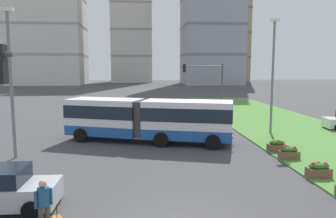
% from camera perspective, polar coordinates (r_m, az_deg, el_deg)
% --- Properties ---
extents(articulated_bus, '(11.96, 6.03, 3.00)m').
position_cam_1_polar(articulated_bus, '(23.04, -3.52, -1.74)').
color(articulated_bus, white).
rests_on(articulated_bus, ground).
extents(car_navy_sedan, '(4.48, 2.19, 1.58)m').
position_cam_1_polar(car_navy_sedan, '(34.36, -12.78, -0.46)').
color(car_navy_sedan, '#19234C').
rests_on(car_navy_sedan, ground).
extents(pedestrian_crossing, '(0.49, 0.38, 1.74)m').
position_cam_1_polar(pedestrian_crossing, '(11.45, -20.86, -14.97)').
color(pedestrian_crossing, '#4C4238').
rests_on(pedestrian_crossing, ground).
extents(flower_planter_1, '(1.10, 0.56, 0.74)m').
position_cam_1_polar(flower_planter_1, '(17.31, 24.78, -9.59)').
color(flower_planter_1, brown).
rests_on(flower_planter_1, grass_median).
extents(flower_planter_2, '(1.10, 0.56, 0.74)m').
position_cam_1_polar(flower_planter_2, '(20.02, 20.34, -7.14)').
color(flower_planter_2, brown).
rests_on(flower_planter_2, grass_median).
extents(flower_planter_3, '(1.10, 0.56, 0.74)m').
position_cam_1_polar(flower_planter_3, '(21.53, 18.43, -6.07)').
color(flower_planter_3, brown).
rests_on(flower_planter_3, grass_median).
extents(traffic_light_far_right, '(4.16, 0.28, 5.57)m').
position_cam_1_polar(traffic_light_far_right, '(32.62, 6.97, 4.79)').
color(traffic_light_far_right, '#474C51').
rests_on(traffic_light_far_right, ground).
extents(streetlight_left, '(0.70, 0.28, 8.53)m').
position_cam_1_polar(streetlight_left, '(20.57, -25.73, 5.03)').
color(streetlight_left, slate).
rests_on(streetlight_left, ground).
extents(streetlight_median, '(0.70, 0.28, 8.97)m').
position_cam_1_polar(streetlight_median, '(27.00, 17.80, 6.23)').
color(streetlight_median, slate).
rests_on(streetlight_median, ground).
extents(apartment_tower_westcentre, '(14.35, 15.19, 53.94)m').
position_cam_1_polar(apartment_tower_westcentre, '(123.73, -6.40, 17.30)').
color(apartment_tower_westcentre, silver).
rests_on(apartment_tower_westcentre, ground).
extents(apartment_tower_eastcentre, '(15.91, 16.26, 52.16)m').
position_cam_1_polar(apartment_tower_eastcentre, '(129.23, 9.88, 16.41)').
color(apartment_tower_eastcentre, tan).
rests_on(apartment_tower_eastcentre, ground).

